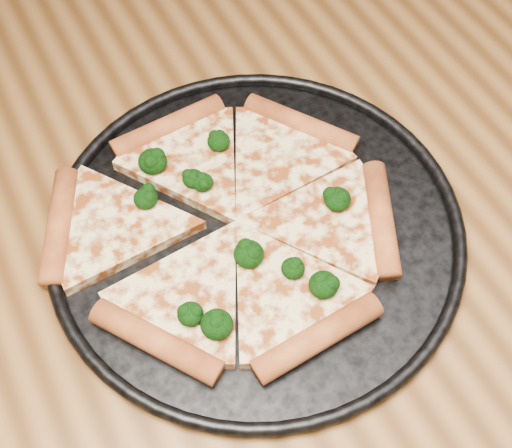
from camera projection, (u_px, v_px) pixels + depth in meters
name	position (u px, v px, depth m)	size (l,w,h in m)	color
dining_table	(171.00, 299.00, 0.74)	(1.20, 0.90, 0.75)	brown
pizza_pan	(256.00, 228.00, 0.67)	(0.41, 0.41, 0.02)	black
pizza	(231.00, 222.00, 0.67)	(0.36, 0.31, 0.02)	#F7D897
broccoli_florets	(231.00, 230.00, 0.65)	(0.20, 0.23, 0.02)	black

